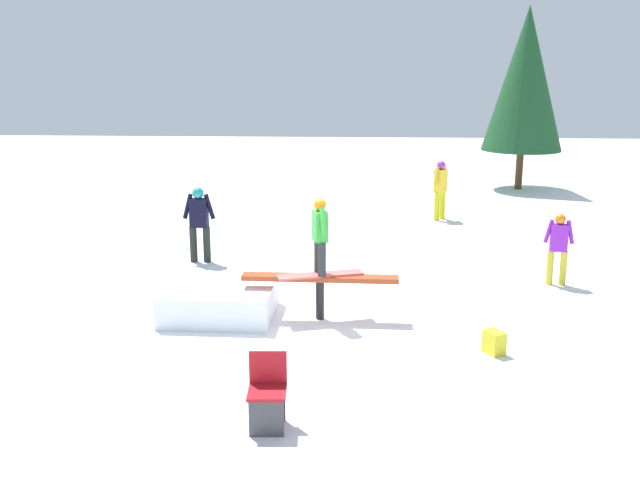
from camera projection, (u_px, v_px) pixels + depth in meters
The scene contains 10 objects.
ground_plane at pixel (320, 319), 11.83m from camera, with size 60.00×60.00×0.00m, color white.
rail_feature at pixel (320, 282), 11.67m from camera, with size 2.57×0.33×0.75m.
snow_kicker_ramp at pixel (220, 301), 11.89m from camera, with size 1.80×1.50×0.52m, color white.
main_rider_on_rail at pixel (320, 239), 11.50m from camera, with size 1.44×0.68×1.28m.
bystander_purple at pixel (558, 245), 13.47m from camera, with size 0.57×0.23×1.38m.
bystander_yellow at pixel (440, 187), 19.13m from camera, with size 0.48×0.57×1.60m.
bystander_black at pixel (199, 220), 15.01m from camera, with size 0.70×0.24×1.61m.
folding_chair at pixel (267, 394), 8.22m from camera, with size 0.46×0.46×0.88m.
backpack_on_snow at pixel (494, 342), 10.37m from camera, with size 0.30×0.22×0.34m, color yellow.
pine_tree_far at pixel (525, 79), 23.19m from camera, with size 2.62×2.62×5.95m.
Camera 1 is at (0.62, -11.15, 4.12)m, focal length 40.00 mm.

